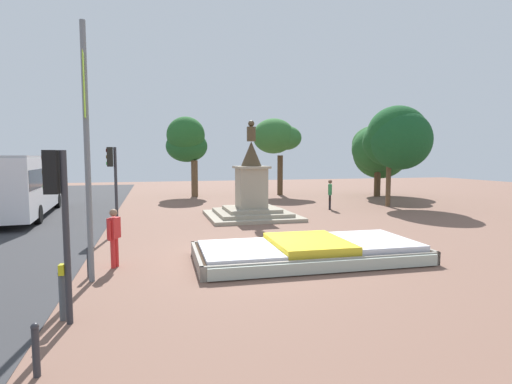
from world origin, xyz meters
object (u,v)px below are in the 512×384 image
object	(u,v)px
traffic_light_near_crossing	(59,205)
kerb_bollard_south	(36,349)
pedestrian_with_handbag	(330,193)
statue_monument	(251,197)
pedestrian_near_planter	(114,234)
traffic_light_mid_block	(113,173)
flower_planter	(312,251)
kerb_bollard_mid_b	(89,261)
city_bus	(23,182)
banner_pole	(87,143)
kerb_bollard_mid_a	(63,293)

from	to	relation	value
traffic_light_near_crossing	kerb_bollard_south	xyz separation A→B (m)	(0.02, -1.88, -1.85)
kerb_bollard_south	pedestrian_with_handbag	bearing A→B (deg)	52.93
statue_monument	pedestrian_near_planter	size ratio (longest dim) A/B	2.98
pedestrian_near_planter	kerb_bollard_south	world-z (taller)	pedestrian_near_planter
statue_monument	traffic_light_mid_block	distance (m)	7.19
flower_planter	kerb_bollard_mid_b	size ratio (longest dim) A/B	8.64
statue_monument	kerb_bollard_south	xyz separation A→B (m)	(-6.62, -13.94, -0.67)
traffic_light_mid_block	city_bus	bearing A→B (deg)	130.06
statue_monument	kerb_bollard_mid_b	xyz separation A→B (m)	(-6.61, -9.02, -0.67)
banner_pole	kerb_bollard_mid_a	xyz separation A→B (m)	(-0.17, -2.41, -2.97)
traffic_light_mid_block	pedestrian_with_handbag	size ratio (longest dim) A/B	1.99
statue_monument	kerb_bollard_south	size ratio (longest dim) A/B	6.28
pedestrian_with_handbag	kerb_bollard_mid_a	size ratio (longest dim) A/B	1.78
kerb_bollard_mid_b	pedestrian_near_planter	bearing A→B (deg)	54.93
traffic_light_mid_block	banner_pole	distance (m)	6.88
banner_pole	kerb_bollard_mid_a	distance (m)	3.83
flower_planter	pedestrian_with_handbag	xyz separation A→B (m)	(5.56, 10.64, 0.75)
city_bus	pedestrian_near_planter	bearing A→B (deg)	-64.47
city_bus	pedestrian_with_handbag	distance (m)	16.95
traffic_light_mid_block	banner_pole	bearing A→B (deg)	-89.65
kerb_bollard_mid_a	kerb_bollard_mid_b	distance (m)	2.84
traffic_light_near_crossing	traffic_light_mid_block	bearing A→B (deg)	89.41
flower_planter	city_bus	world-z (taller)	city_bus
traffic_light_near_crossing	banner_pole	xyz separation A→B (m)	(0.14, 2.62, 1.23)
pedestrian_with_handbag	pedestrian_near_planter	xyz separation A→B (m)	(-11.35, -10.05, -0.04)
traffic_light_mid_block	banner_pole	xyz separation A→B (m)	(0.04, -6.81, 1.01)
city_bus	kerb_bollard_south	world-z (taller)	city_bus
flower_planter	traffic_light_mid_block	world-z (taller)	traffic_light_mid_block
traffic_light_mid_block	kerb_bollard_mid_b	distance (m)	6.70
kerb_bollard_mid_b	kerb_bollard_south	bearing A→B (deg)	-90.04
city_bus	kerb_bollard_mid_b	distance (m)	13.37
traffic_light_near_crossing	kerb_bollard_mid_a	world-z (taller)	traffic_light_near_crossing
banner_pole	city_bus	world-z (taller)	banner_pole
kerb_bollard_mid_b	flower_planter	bearing A→B (deg)	1.98
city_bus	kerb_bollard_mid_b	size ratio (longest dim) A/B	13.14
traffic_light_near_crossing	pedestrian_with_handbag	bearing A→B (deg)	49.35
kerb_bollard_mid_b	kerb_bollard_mid_a	bearing A→B (deg)	-91.08
city_bus	kerb_bollard_mid_a	bearing A→B (deg)	-72.16
statue_monument	kerb_bollard_mid_a	size ratio (longest dim) A/B	5.00
kerb_bollard_mid_b	pedestrian_with_handbag	bearing A→B (deg)	42.34
city_bus	kerb_bollard_mid_a	xyz separation A→B (m)	(4.89, -15.18, -1.32)
statue_monument	pedestrian_with_handbag	size ratio (longest dim) A/B	2.81
flower_planter	kerb_bollard_mid_a	xyz separation A→B (m)	(-6.42, -3.06, 0.27)
traffic_light_near_crossing	banner_pole	bearing A→B (deg)	86.97
statue_monument	traffic_light_near_crossing	bearing A→B (deg)	-118.81
city_bus	kerb_bollard_south	xyz separation A→B (m)	(4.94, -17.27, -1.43)
pedestrian_near_planter	kerb_bollard_south	bearing A→B (deg)	-95.70
banner_pole	pedestrian_with_handbag	xyz separation A→B (m)	(11.80, 11.29, -2.48)
kerb_bollard_south	kerb_bollard_mid_a	world-z (taller)	kerb_bollard_mid_a
kerb_bollard_mid_a	kerb_bollard_mid_b	size ratio (longest dim) A/B	1.23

